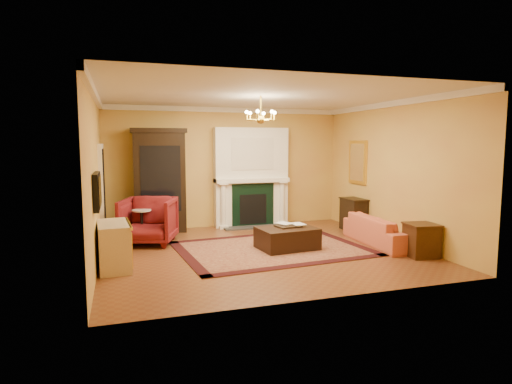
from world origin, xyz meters
name	(u,v)px	position (x,y,z in m)	size (l,w,h in m)	color
floor	(261,251)	(0.00, 0.00, -0.01)	(6.00, 5.50, 0.02)	brown
ceiling	(261,95)	(0.00, 0.00, 3.01)	(6.00, 5.50, 0.02)	silver
wall_back	(227,167)	(0.00, 2.76, 1.50)	(6.00, 0.02, 3.00)	gold
wall_front	(326,189)	(0.00, -2.76, 1.50)	(6.00, 0.02, 3.00)	gold
wall_left	(95,179)	(-3.01, 0.00, 1.50)	(0.02, 5.50, 3.00)	gold
wall_right	(394,172)	(3.01, 0.00, 1.50)	(0.02, 5.50, 3.00)	gold
fireplace	(251,179)	(0.60, 2.57, 1.19)	(1.90, 0.70, 2.50)	white
crown_molding	(246,104)	(0.00, 0.96, 2.94)	(6.00, 5.50, 0.12)	white
doorway	(103,194)	(-2.95, 1.70, 1.05)	(0.08, 1.05, 2.10)	silver
tv_panel	(97,191)	(-2.95, -0.60, 1.35)	(0.09, 0.95, 0.58)	black
gilt_mirror	(358,162)	(2.97, 1.40, 1.65)	(0.06, 0.76, 1.05)	yellow
chandelier	(261,117)	(0.00, 0.00, 2.61)	(0.63, 0.55, 0.53)	gold
oriental_rug	(272,248)	(0.26, 0.08, 0.01)	(3.64, 2.73, 0.01)	#4B1110
china_cabinet	(160,183)	(-1.70, 2.49, 1.18)	(1.18, 0.53, 2.35)	black
wingback_armchair	(149,219)	(-2.05, 1.27, 0.54)	(1.05, 0.98, 1.08)	maroon
pedestal_table	(142,224)	(-2.18, 1.42, 0.41)	(0.40, 0.40, 0.71)	black
commode	(114,246)	(-2.73, -0.37, 0.39)	(0.49, 1.04, 0.78)	#C4B18F
coral_sofa	(383,226)	(2.60, -0.25, 0.40)	(2.04, 0.60, 0.80)	#CB5B40
end_table	(421,241)	(2.72, -1.32, 0.30)	(0.51, 0.51, 0.59)	#361F0E
console_table	(353,215)	(2.78, 1.22, 0.38)	(0.39, 0.68, 0.76)	black
leather_ottoman	(287,238)	(0.55, -0.03, 0.22)	(1.12, 0.81, 0.42)	black
ottoman_tray	(288,226)	(0.60, 0.05, 0.45)	(0.47, 0.36, 0.03)	black
book_a	(280,217)	(0.46, 0.12, 0.62)	(0.24, 0.03, 0.32)	gray
book_b	(293,217)	(0.70, 0.04, 0.62)	(0.23, 0.02, 0.32)	gray
topiary_left	(229,170)	(0.01, 2.53, 1.44)	(0.14, 0.14, 0.38)	gray
topiary_right	(279,168)	(1.35, 2.53, 1.47)	(0.16, 0.16, 0.44)	gray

